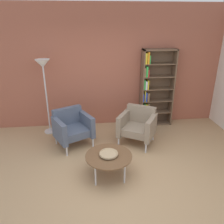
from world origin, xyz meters
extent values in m
plane|color=tan|center=(0.00, 0.00, 0.00)|extent=(8.32, 8.32, 0.00)
cube|color=#9E5642|center=(0.00, 2.46, 1.45)|extent=(6.40, 0.12, 2.90)
cube|color=brown|center=(0.81, 2.23, 0.95)|extent=(0.03, 0.30, 1.90)
cube|color=brown|center=(1.58, 2.23, 0.95)|extent=(0.03, 0.30, 1.90)
cube|color=brown|center=(1.20, 2.23, 1.89)|extent=(0.80, 0.30, 0.03)
cube|color=brown|center=(1.20, 2.23, 0.01)|extent=(0.80, 0.30, 0.03)
cube|color=brown|center=(1.20, 2.37, 0.95)|extent=(0.80, 0.02, 1.90)
cube|color=brown|center=(1.20, 2.23, 0.34)|extent=(0.76, 0.28, 0.02)
cube|color=brown|center=(1.20, 2.23, 0.64)|extent=(0.76, 0.28, 0.02)
cube|color=brown|center=(1.20, 2.23, 0.95)|extent=(0.76, 0.28, 0.02)
cube|color=brown|center=(1.20, 2.23, 1.26)|extent=(0.76, 0.28, 0.02)
cube|color=brown|center=(1.20, 2.23, 1.56)|extent=(0.76, 0.28, 0.02)
cube|color=purple|center=(0.85, 2.19, 0.16)|extent=(0.04, 0.20, 0.24)
cube|color=blue|center=(0.89, 2.20, 0.14)|extent=(0.03, 0.22, 0.20)
cube|color=red|center=(0.94, 2.19, 0.14)|extent=(0.04, 0.20, 0.19)
cube|color=blue|center=(1.00, 2.20, 0.16)|extent=(0.04, 0.21, 0.24)
cube|color=black|center=(0.84, 2.19, 0.47)|extent=(0.04, 0.20, 0.24)
cube|color=green|center=(0.89, 2.19, 0.47)|extent=(0.03, 0.21, 0.24)
cube|color=yellow|center=(0.93, 2.18, 0.46)|extent=(0.04, 0.18, 0.23)
cube|color=olive|center=(0.98, 2.18, 0.47)|extent=(0.03, 0.19, 0.25)
cube|color=blue|center=(0.84, 2.19, 0.75)|extent=(0.03, 0.20, 0.19)
cube|color=yellow|center=(0.88, 2.19, 0.79)|extent=(0.02, 0.21, 0.27)
cube|color=blue|center=(0.91, 2.19, 0.77)|extent=(0.03, 0.20, 0.23)
cube|color=olive|center=(0.96, 2.21, 0.76)|extent=(0.04, 0.24, 0.21)
cube|color=green|center=(0.84, 2.19, 1.08)|extent=(0.04, 0.20, 0.23)
cube|color=white|center=(0.89, 2.17, 1.06)|extent=(0.04, 0.17, 0.20)
cube|color=yellow|center=(0.94, 2.20, 1.07)|extent=(0.03, 0.23, 0.21)
cube|color=olive|center=(0.84, 2.19, 1.38)|extent=(0.03, 0.19, 0.22)
cube|color=green|center=(0.89, 2.20, 1.39)|extent=(0.04, 0.21, 0.25)
cube|color=red|center=(0.93, 2.20, 1.35)|extent=(0.02, 0.23, 0.17)
cube|color=yellow|center=(0.85, 2.21, 1.70)|extent=(0.04, 0.24, 0.25)
cube|color=orange|center=(0.90, 2.21, 1.71)|extent=(0.04, 0.25, 0.27)
cube|color=green|center=(0.94, 2.20, 1.67)|extent=(0.02, 0.22, 0.19)
cylinder|color=brown|center=(-0.20, 0.25, 0.39)|extent=(0.80, 0.80, 0.02)
cylinder|color=silver|center=(-0.44, 0.01, 0.19)|extent=(0.03, 0.03, 0.38)
cylinder|color=silver|center=(0.04, 0.01, 0.19)|extent=(0.03, 0.03, 0.38)
cylinder|color=silver|center=(-0.44, 0.49, 0.19)|extent=(0.03, 0.03, 0.38)
cylinder|color=silver|center=(0.04, 0.49, 0.19)|extent=(0.03, 0.03, 0.38)
cylinder|color=tan|center=(-0.20, 0.25, 0.41)|extent=(0.13, 0.13, 0.02)
cylinder|color=tan|center=(-0.20, 0.25, 0.43)|extent=(0.32, 0.32, 0.02)
torus|color=tan|center=(-0.20, 0.25, 0.44)|extent=(0.32, 0.32, 0.02)
cube|color=#4C566B|center=(-0.85, 1.36, 0.32)|extent=(0.84, 0.81, 0.16)
cube|color=#4C566B|center=(-0.98, 1.59, 0.59)|extent=(0.62, 0.40, 0.38)
cube|color=#4C566B|center=(-1.12, 1.19, 0.43)|extent=(0.37, 0.60, 0.46)
cube|color=#4C566B|center=(-0.57, 1.48, 0.43)|extent=(0.37, 0.60, 0.46)
cylinder|color=silver|center=(-0.98, 0.94, 0.12)|extent=(0.04, 0.04, 0.24)
cylinder|color=silver|center=(-0.44, 1.22, 0.12)|extent=(0.04, 0.04, 0.24)
cylinder|color=silver|center=(-1.24, 1.46, 0.12)|extent=(0.04, 0.04, 0.24)
cylinder|color=silver|center=(-0.71, 1.73, 0.12)|extent=(0.04, 0.04, 0.24)
cube|color=gray|center=(0.51, 1.30, 0.32)|extent=(0.85, 0.82, 0.16)
cube|color=gray|center=(0.65, 1.53, 0.59)|extent=(0.61, 0.43, 0.38)
cube|color=gray|center=(0.24, 1.44, 0.43)|extent=(0.40, 0.59, 0.46)
cube|color=gray|center=(0.77, 1.12, 0.43)|extent=(0.40, 0.59, 0.46)
cylinder|color=silver|center=(0.10, 1.18, 0.12)|extent=(0.04, 0.04, 0.24)
cylinder|color=silver|center=(0.62, 0.88, 0.12)|extent=(0.04, 0.04, 0.24)
cylinder|color=silver|center=(0.39, 1.68, 0.12)|extent=(0.04, 0.04, 0.24)
cylinder|color=silver|center=(0.91, 1.38, 0.12)|extent=(0.04, 0.04, 0.24)
cylinder|color=silver|center=(-1.46, 2.06, 0.01)|extent=(0.28, 0.28, 0.02)
cylinder|color=silver|center=(-1.46, 2.06, 0.85)|extent=(0.03, 0.03, 1.65)
cone|color=white|center=(-1.46, 2.06, 1.65)|extent=(0.32, 0.32, 0.18)
camera|label=1|loc=(-0.51, -2.99, 2.54)|focal=36.22mm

